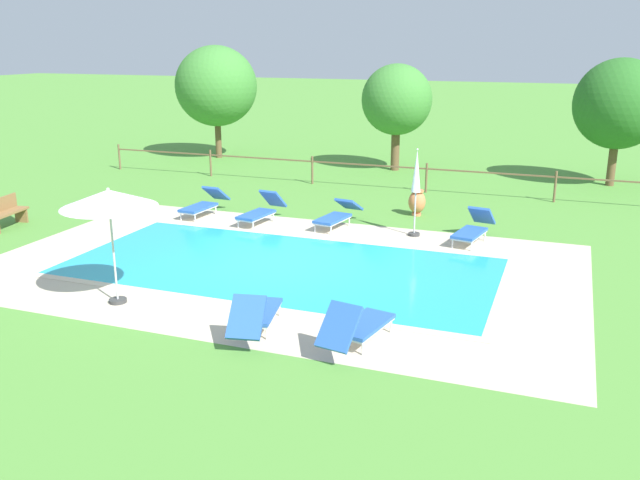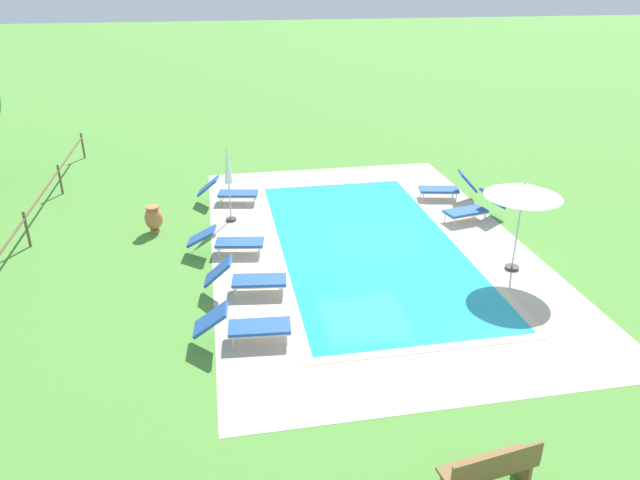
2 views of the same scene
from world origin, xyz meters
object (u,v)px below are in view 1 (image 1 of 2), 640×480
patio_umbrella_open_foreground (109,200)px  patio_umbrella_closed_row_west (416,179)px  sun_lounger_north_near_steps (261,210)px  tree_centre (216,86)px  wooden_bench_lawn_side (4,212)px  sun_lounger_north_far (473,228)px  sun_lounger_north_mid (256,313)px  sun_lounger_north_end (337,215)px  tree_west_mid (619,104)px  terracotta_urn_near_fence (417,202)px  tree_far_west (397,100)px  sun_lounger_south_near_corner (204,204)px  sun_lounger_south_mid (358,326)px

patio_umbrella_open_foreground → patio_umbrella_closed_row_west: patio_umbrella_closed_row_west is taller
sun_lounger_north_near_steps → tree_centre: 12.44m
sun_lounger_north_near_steps → wooden_bench_lawn_side: 7.34m
sun_lounger_north_far → sun_lounger_north_mid: bearing=-111.2°
sun_lounger_north_end → tree_west_mid: tree_west_mid is taller
sun_lounger_north_far → patio_umbrella_closed_row_west: patio_umbrella_closed_row_west is taller
terracotta_urn_near_fence → tree_far_west: 8.08m
sun_lounger_north_near_steps → tree_far_west: size_ratio=0.46×
sun_lounger_north_far → tree_centre: tree_centre is taller
sun_lounger_north_near_steps → terracotta_urn_near_fence: 4.80m
wooden_bench_lawn_side → sun_lounger_north_far: bearing=14.2°
sun_lounger_north_end → sun_lounger_north_far: bearing=-2.8°
wooden_bench_lawn_side → tree_centre: bearing=90.9°
sun_lounger_north_far → tree_centre: 16.55m
patio_umbrella_closed_row_west → tree_west_mid: 10.76m
sun_lounger_north_far → tree_far_west: tree_far_west is taller
sun_lounger_south_near_corner → sun_lounger_north_mid: bearing=-54.2°
sun_lounger_north_near_steps → sun_lounger_south_mid: bearing=-53.7°
sun_lounger_north_end → wooden_bench_lawn_side: (-8.92, -3.45, 0.11)m
sun_lounger_south_near_corner → sun_lounger_north_end: bearing=2.3°
sun_lounger_north_far → tree_far_west: size_ratio=0.47×
sun_lounger_south_mid → terracotta_urn_near_fence: bearing=96.5°
sun_lounger_north_mid → sun_lounger_north_far: size_ratio=0.99×
sun_lounger_north_end → patio_umbrella_open_foreground: size_ratio=0.88×
sun_lounger_south_mid → tree_centre: (-12.07, 17.08, 2.84)m
patio_umbrella_open_foreground → sun_lounger_south_near_corner: bearing=105.9°
sun_lounger_north_far → sun_lounger_south_mid: bearing=-97.4°
sun_lounger_south_near_corner → patio_umbrella_open_foreground: bearing=-74.1°
patio_umbrella_closed_row_west → tree_far_west: (-3.00, 9.53, 1.28)m
sun_lounger_south_near_corner → sun_lounger_south_mid: 10.28m
sun_lounger_north_mid → tree_far_west: (-1.74, 16.94, 2.50)m
sun_lounger_south_mid → tree_centre: bearing=125.3°
patio_umbrella_open_foreground → terracotta_urn_near_fence: 10.34m
patio_umbrella_open_foreground → sun_lounger_north_near_steps: bearing=89.8°
sun_lounger_north_mid → terracotta_urn_near_fence: 9.71m
tree_centre → sun_lounger_north_far: bearing=-37.0°
wooden_bench_lawn_side → tree_far_west: 15.42m
sun_lounger_north_near_steps → sun_lounger_north_end: size_ratio=0.95×
sun_lounger_south_near_corner → patio_umbrella_open_foreground: 7.53m
sun_lounger_south_mid → terracotta_urn_near_fence: (-1.09, 9.57, 0.04)m
wooden_bench_lawn_side → tree_centre: 13.35m
sun_lounger_north_near_steps → terracotta_urn_near_fence: sun_lounger_north_near_steps is taller
patio_umbrella_open_foreground → tree_centre: 18.19m
terracotta_urn_near_fence → sun_lounger_north_mid: bearing=-94.8°
sun_lounger_south_mid → tree_far_west: bearing=102.3°
sun_lounger_north_mid → sun_lounger_north_end: 7.64m
sun_lounger_north_far → patio_umbrella_open_foreground: 9.53m
sun_lounger_north_far → patio_umbrella_open_foreground: size_ratio=0.85×
sun_lounger_north_mid → sun_lounger_north_far: sun_lounger_north_mid is taller
patio_umbrella_open_foreground → patio_umbrella_closed_row_west: size_ratio=1.00×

